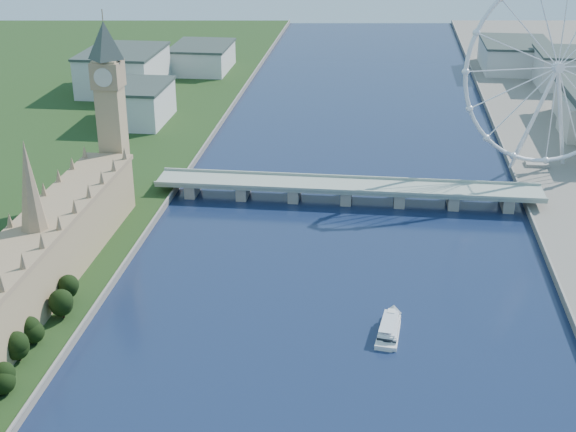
# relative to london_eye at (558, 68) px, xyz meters

# --- Properties ---
(parliament_range) EXTENTS (24.00, 200.00, 70.00)m
(parliament_range) POSITION_rel_london_eye_xyz_m (-247.98, -185.08, -49.04)
(parliament_range) COLOR tan
(parliament_range) RESTS_ON ground
(big_ben) EXTENTS (20.02, 20.02, 110.00)m
(big_ben) POSITION_rel_london_eye_xyz_m (-247.98, -77.08, -0.95)
(big_ben) COLOR tan
(big_ben) RESTS_ON ground
(westminster_bridge) EXTENTS (220.00, 22.00, 9.50)m
(westminster_bridge) POSITION_rel_london_eye_xyz_m (-119.98, -55.08, -60.89)
(westminster_bridge) COLOR gray
(westminster_bridge) RESTS_ON ground
(london_eye) EXTENTS (113.60, 39.12, 124.30)m
(london_eye) POSITION_rel_london_eye_xyz_m (0.00, 0.00, 0.00)
(london_eye) COLOR silver
(london_eye) RESTS_ON ground
(city_skyline) EXTENTS (505.00, 280.00, 32.00)m
(city_skyline) POSITION_rel_london_eye_xyz_m (-80.75, 205.00, -50.56)
(city_skyline) COLOR beige
(city_skyline) RESTS_ON ground
(tour_boat_near) EXTENTS (11.55, 30.47, 6.57)m
(tour_boat_near) POSITION_rel_london_eye_xyz_m (-95.68, -198.80, -67.52)
(tour_boat_near) COLOR silver
(tour_boat_near) RESTS_ON ground
(tour_boat_far) EXTENTS (8.48, 25.75, 5.55)m
(tour_boat_far) POSITION_rel_london_eye_xyz_m (-94.33, -200.65, -67.52)
(tour_boat_far) COLOR silver
(tour_boat_far) RESTS_ON ground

